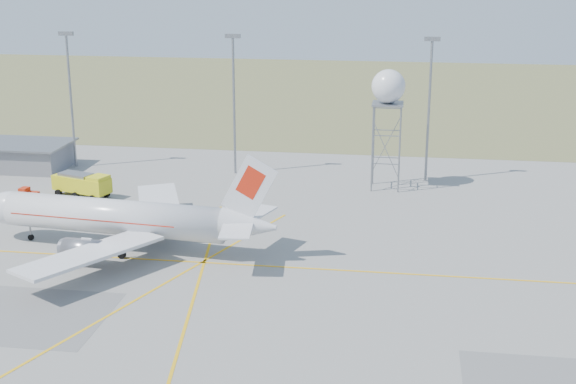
# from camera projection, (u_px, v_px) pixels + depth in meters

# --- Properties ---
(grass_strip) EXTENTS (400.00, 120.00, 0.03)m
(grass_strip) POSITION_uv_depth(u_px,v_px,m) (343.00, 93.00, 188.29)
(grass_strip) COLOR #5E6638
(grass_strip) RESTS_ON ground
(building_grey) EXTENTS (19.00, 10.00, 3.90)m
(building_grey) POSITION_uv_depth(u_px,v_px,m) (8.00, 155.00, 122.08)
(building_grey) COLOR slate
(building_grey) RESTS_ON ground
(mast_a) EXTENTS (2.20, 0.50, 20.50)m
(mast_a) POSITION_uv_depth(u_px,v_px,m) (70.00, 89.00, 119.68)
(mast_a) COLOR gray
(mast_a) RESTS_ON ground
(mast_b) EXTENTS (2.20, 0.50, 20.50)m
(mast_b) POSITION_uv_depth(u_px,v_px,m) (234.00, 93.00, 116.13)
(mast_b) COLOR gray
(mast_b) RESTS_ON ground
(mast_c) EXTENTS (2.20, 0.50, 20.50)m
(mast_c) POSITION_uv_depth(u_px,v_px,m) (429.00, 98.00, 112.14)
(mast_c) COLOR gray
(mast_c) RESTS_ON ground
(airliner_main) EXTENTS (34.35, 33.25, 11.69)m
(airliner_main) POSITION_uv_depth(u_px,v_px,m) (120.00, 218.00, 87.81)
(airliner_main) COLOR silver
(airliner_main) RESTS_ON ground
(radar_tower) EXTENTS (4.57, 4.57, 16.56)m
(radar_tower) POSITION_uv_depth(u_px,v_px,m) (387.00, 123.00, 109.32)
(radar_tower) COLOR gray
(radar_tower) RESTS_ON ground
(fire_truck) EXTENTS (8.63, 5.29, 3.28)m
(fire_truck) POSITION_uv_depth(u_px,v_px,m) (83.00, 186.00, 107.31)
(fire_truck) COLOR gold
(fire_truck) RESTS_ON ground
(baggage_tug) EXTENTS (2.67, 2.27, 1.92)m
(baggage_tug) POSITION_uv_depth(u_px,v_px,m) (28.00, 197.00, 105.41)
(baggage_tug) COLOR #B9250D
(baggage_tug) RESTS_ON ground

